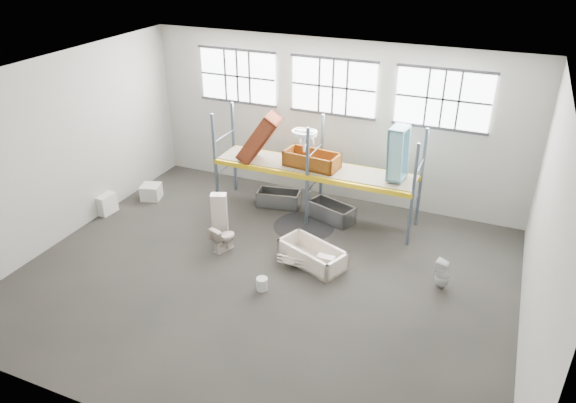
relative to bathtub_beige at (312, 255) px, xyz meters
The scene contains 34 objects.
floor 1.38m from the bathtub_beige, 131.87° to the right, with size 12.00×10.00×0.10m, color #403D37.
ceiling 4.97m from the bathtub_beige, 131.87° to the right, with size 12.00×10.00×0.10m, color silver.
wall_back 4.72m from the bathtub_beige, 102.44° to the left, with size 12.00×0.10×5.00m, color #B6B5A9.
wall_front 6.51m from the bathtub_beige, 98.41° to the right, with size 12.00×0.10×5.00m, color #B9B8AC.
wall_left 7.36m from the bathtub_beige, behind, with size 0.10×10.00×5.00m, color #B7B6A8.
wall_right 5.71m from the bathtub_beige, 10.95° to the right, with size 0.10×10.00×5.00m, color #B7B6AA.
window_left 6.59m from the bathtub_beige, 136.08° to the left, with size 2.60×0.04×1.60m, color white.
window_mid 5.24m from the bathtub_beige, 102.78° to the left, with size 2.60×0.04×1.60m, color white.
window_right 5.66m from the bathtub_beige, 59.68° to the left, with size 2.60×0.04×1.60m, color white.
rack_upright_la 4.51m from the bathtub_beige, 153.96° to the left, with size 0.08×0.08×3.00m, color slate.
rack_upright_lb 5.13m from the bathtub_beige, 141.46° to the left, with size 0.08×0.08×3.00m, color slate.
rack_upright_ma 2.44m from the bathtub_beige, 115.18° to the left, with size 0.08×0.08×3.00m, color slate.
rack_upright_mb 3.46m from the bathtub_beige, 106.08° to the left, with size 0.08×0.08×3.00m, color slate.
rack_upright_ra 3.10m from the bathtub_beige, 42.10° to the left, with size 0.08×0.08×3.00m, color slate.
rack_upright_rb 3.95m from the bathtub_beige, 55.83° to the left, with size 0.08×0.08×3.00m, color slate.
rack_beam_front 2.44m from the bathtub_beige, 115.18° to the left, with size 6.00×0.10×0.14m, color yellow.
rack_beam_back 3.46m from the bathtub_beige, 106.08° to the left, with size 6.00×0.10×0.14m, color yellow.
shelf_deck 2.97m from the bathtub_beige, 109.67° to the left, with size 5.90×1.10×0.03m, color gray.
wet_patch 1.94m from the bathtub_beige, 117.71° to the left, with size 1.80×1.80×0.00m, color black.
bathtub_beige is the anchor object (origin of this frame).
cistern_spare 0.54m from the bathtub_beige, 29.46° to the right, with size 0.44×0.21×0.42m, color beige.
sink_in_tub 0.58m from the bathtub_beige, 139.95° to the right, with size 0.47×0.47×0.16m, color #EFE3CD.
toilet_beige 2.47m from the bathtub_beige, behind, with size 0.41×0.71×0.73m, color beige.
cistern_tall 2.91m from the bathtub_beige, behind, with size 0.43×0.28×1.33m, color beige.
toilet_white 3.29m from the bathtub_beige, ahead, with size 0.34×0.35×0.76m, color silver.
steel_tub_left 3.37m from the bathtub_beige, 128.84° to the left, with size 1.33×0.62×0.49m, color #989B9F, non-canonical shape.
steel_tub_right 2.45m from the bathtub_beige, 97.04° to the left, with size 1.37×0.64×0.50m, color #A7A9AF, non-canonical shape.
rust_tub_flat 3.07m from the bathtub_beige, 111.56° to the left, with size 1.59×0.74×0.45m, color #9A4C0C, non-canonical shape.
rust_tub_tilted 4.01m from the bathtub_beige, 138.15° to the left, with size 1.63×0.76×0.46m, color brown, non-canonical shape.
sink_on_shelf 3.23m from the bathtub_beige, 116.52° to the left, with size 0.74×0.57×0.65m, color white.
blue_tub_upright 3.62m from the bathtub_beige, 59.41° to the left, with size 1.49×0.70×0.42m, color #7CB9C7, non-canonical shape.
bucket 1.70m from the bathtub_beige, 114.87° to the right, with size 0.28×0.28×0.32m, color silver.
carton_near 6.94m from the bathtub_beige, behind, with size 0.71×0.60×0.60m, color silver.
carton_far 6.25m from the bathtub_beige, 166.64° to the left, with size 0.58×0.58×0.48m, color beige.
Camera 1 is at (4.91, -10.04, 7.94)m, focal length 33.45 mm.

